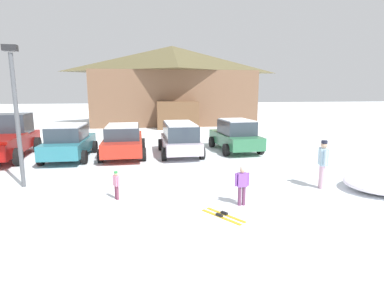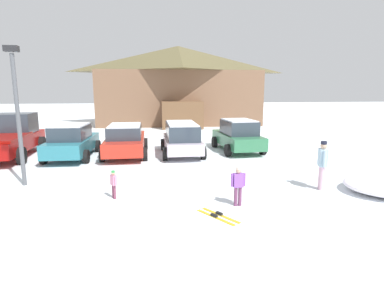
{
  "view_description": "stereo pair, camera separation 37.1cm",
  "coord_description": "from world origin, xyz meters",
  "px_view_note": "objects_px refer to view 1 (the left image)",
  "views": [
    {
      "loc": [
        -2.73,
        -4.08,
        3.31
      ],
      "look_at": [
        -0.55,
        7.99,
        1.13
      ],
      "focal_mm": 28.0,
      "sensor_mm": 36.0,
      "label": 1
    },
    {
      "loc": [
        -2.36,
        -4.14,
        3.31
      ],
      "look_at": [
        -0.55,
        7.99,
        1.13
      ],
      "focal_mm": 28.0,
      "sensor_mm": 36.0,
      "label": 2
    }
  ],
  "objects_px": {
    "parked_red_sedan": "(123,140)",
    "parked_green_coupe": "(235,135)",
    "parked_teal_hatchback": "(69,142)",
    "pair_of_skis": "(223,215)",
    "pickup_truck": "(4,138)",
    "skier_adult_in_blue_parka": "(323,162)",
    "ski_lodge": "(173,84)",
    "parked_silver_wagon": "(180,138)",
    "skier_child_in_purple_jacket": "(242,184)",
    "lamp_post": "(16,108)",
    "skier_child_in_pink_snowsuit": "(116,184)"
  },
  "relations": [
    {
      "from": "lamp_post",
      "to": "ski_lodge",
      "type": "bearing_deg",
      "value": 69.69
    },
    {
      "from": "parked_teal_hatchback",
      "to": "parked_red_sedan",
      "type": "bearing_deg",
      "value": 5.31
    },
    {
      "from": "parked_teal_hatchback",
      "to": "pair_of_skis",
      "type": "distance_m",
      "value": 9.84
    },
    {
      "from": "pickup_truck",
      "to": "skier_child_in_purple_jacket",
      "type": "bearing_deg",
      "value": -40.59
    },
    {
      "from": "skier_child_in_purple_jacket",
      "to": "parked_teal_hatchback",
      "type": "bearing_deg",
      "value": 130.34
    },
    {
      "from": "parked_red_sedan",
      "to": "lamp_post",
      "type": "relative_size",
      "value": 1.0
    },
    {
      "from": "parked_silver_wagon",
      "to": "parked_red_sedan",
      "type": "bearing_deg",
      "value": 174.6
    },
    {
      "from": "parked_silver_wagon",
      "to": "skier_child_in_purple_jacket",
      "type": "distance_m",
      "value": 7.43
    },
    {
      "from": "pickup_truck",
      "to": "pair_of_skis",
      "type": "distance_m",
      "value": 12.44
    },
    {
      "from": "parked_teal_hatchback",
      "to": "skier_child_in_purple_jacket",
      "type": "xyz_separation_m",
      "value": [
        6.3,
        -7.42,
        -0.19
      ]
    },
    {
      "from": "pickup_truck",
      "to": "parked_silver_wagon",
      "type": "bearing_deg",
      "value": -4.93
    },
    {
      "from": "parked_green_coupe",
      "to": "lamp_post",
      "type": "bearing_deg",
      "value": -152.62
    },
    {
      "from": "parked_teal_hatchback",
      "to": "parked_green_coupe",
      "type": "height_order",
      "value": "parked_green_coupe"
    },
    {
      "from": "pickup_truck",
      "to": "skier_adult_in_blue_parka",
      "type": "height_order",
      "value": "pickup_truck"
    },
    {
      "from": "pair_of_skis",
      "to": "pickup_truck",
      "type": "bearing_deg",
      "value": 134.79
    },
    {
      "from": "parked_red_sedan",
      "to": "parked_green_coupe",
      "type": "bearing_deg",
      "value": 1.65
    },
    {
      "from": "pickup_truck",
      "to": "parked_teal_hatchback",
      "type": "bearing_deg",
      "value": -12.66
    },
    {
      "from": "parked_teal_hatchback",
      "to": "parked_silver_wagon",
      "type": "distance_m",
      "value": 5.5
    },
    {
      "from": "parked_red_sedan",
      "to": "parked_silver_wagon",
      "type": "bearing_deg",
      "value": -5.4
    },
    {
      "from": "skier_child_in_purple_jacket",
      "to": "parked_silver_wagon",
      "type": "bearing_deg",
      "value": 96.17
    },
    {
      "from": "lamp_post",
      "to": "skier_child_in_purple_jacket",
      "type": "bearing_deg",
      "value": -23.42
    },
    {
      "from": "parked_green_coupe",
      "to": "skier_child_in_pink_snowsuit",
      "type": "height_order",
      "value": "parked_green_coupe"
    },
    {
      "from": "parked_red_sedan",
      "to": "skier_child_in_purple_jacket",
      "type": "bearing_deg",
      "value": -64.22
    },
    {
      "from": "parked_red_sedan",
      "to": "skier_child_in_pink_snowsuit",
      "type": "bearing_deg",
      "value": -89.44
    },
    {
      "from": "pickup_truck",
      "to": "lamp_post",
      "type": "bearing_deg",
      "value": -63.51
    },
    {
      "from": "ski_lodge",
      "to": "parked_red_sedan",
      "type": "xyz_separation_m",
      "value": [
        -4.42,
        -16.04,
        -3.16
      ]
    },
    {
      "from": "skier_adult_in_blue_parka",
      "to": "lamp_post",
      "type": "bearing_deg",
      "value": 168.9
    },
    {
      "from": "skier_child_in_pink_snowsuit",
      "to": "parked_green_coupe",
      "type": "bearing_deg",
      "value": 47.98
    },
    {
      "from": "parked_red_sedan",
      "to": "skier_adult_in_blue_parka",
      "type": "height_order",
      "value": "skier_adult_in_blue_parka"
    },
    {
      "from": "skier_child_in_pink_snowsuit",
      "to": "skier_adult_in_blue_parka",
      "type": "bearing_deg",
      "value": -1.15
    },
    {
      "from": "ski_lodge",
      "to": "skier_child_in_pink_snowsuit",
      "type": "height_order",
      "value": "ski_lodge"
    },
    {
      "from": "ski_lodge",
      "to": "skier_child_in_purple_jacket",
      "type": "height_order",
      "value": "ski_lodge"
    },
    {
      "from": "ski_lodge",
      "to": "parked_red_sedan",
      "type": "bearing_deg",
      "value": -105.41
    },
    {
      "from": "parked_red_sedan",
      "to": "pair_of_skis",
      "type": "xyz_separation_m",
      "value": [
        2.94,
        -8.33,
        -0.8
      ]
    },
    {
      "from": "pair_of_skis",
      "to": "skier_child_in_purple_jacket",
      "type": "bearing_deg",
      "value": 41.4
    },
    {
      "from": "ski_lodge",
      "to": "lamp_post",
      "type": "height_order",
      "value": "ski_lodge"
    },
    {
      "from": "parked_red_sedan",
      "to": "skier_child_in_pink_snowsuit",
      "type": "distance_m",
      "value": 6.52
    },
    {
      "from": "parked_green_coupe",
      "to": "lamp_post",
      "type": "distance_m",
      "value": 10.67
    },
    {
      "from": "parked_teal_hatchback",
      "to": "pickup_truck",
      "type": "relative_size",
      "value": 0.79
    },
    {
      "from": "skier_adult_in_blue_parka",
      "to": "parked_teal_hatchback",
      "type": "bearing_deg",
      "value": 146.1
    },
    {
      "from": "pickup_truck",
      "to": "lamp_post",
      "type": "relative_size",
      "value": 1.15
    },
    {
      "from": "skier_child_in_purple_jacket",
      "to": "skier_adult_in_blue_parka",
      "type": "bearing_deg",
      "value": 17.33
    },
    {
      "from": "ski_lodge",
      "to": "parked_silver_wagon",
      "type": "distance_m",
      "value": 16.67
    },
    {
      "from": "parked_red_sedan",
      "to": "lamp_post",
      "type": "bearing_deg",
      "value": -124.83
    },
    {
      "from": "skier_child_in_purple_jacket",
      "to": "lamp_post",
      "type": "xyz_separation_m",
      "value": [
        -6.94,
        3.01,
        2.08
      ]
    },
    {
      "from": "ski_lodge",
      "to": "pickup_truck",
      "type": "xyz_separation_m",
      "value": [
        -10.22,
        -15.56,
        -2.99
      ]
    },
    {
      "from": "ski_lodge",
      "to": "skier_child_in_pink_snowsuit",
      "type": "distance_m",
      "value": 23.23
    },
    {
      "from": "parked_teal_hatchback",
      "to": "pair_of_skis",
      "type": "bearing_deg",
      "value": -55.56
    },
    {
      "from": "pickup_truck",
      "to": "parked_green_coupe",
      "type": "bearing_deg",
      "value": -1.45
    },
    {
      "from": "parked_red_sedan",
      "to": "skier_child_in_purple_jacket",
      "type": "height_order",
      "value": "parked_red_sedan"
    }
  ]
}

